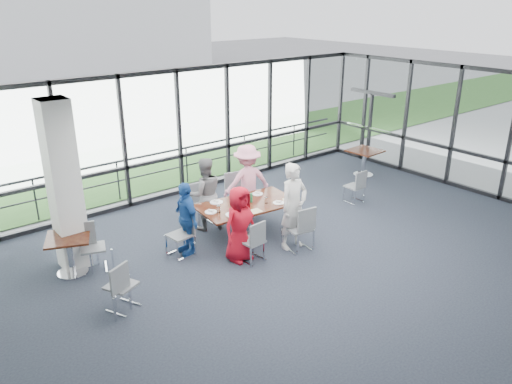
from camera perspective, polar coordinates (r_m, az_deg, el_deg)
floor at (r=9.71m, az=7.29°, el=-8.45°), size 12.00×10.00×0.02m
ceiling at (r=8.59m, az=8.29°, el=10.49°), size 12.00×10.00×0.04m
curtain_wall_back at (r=12.79m, az=-8.76°, el=6.66°), size 12.00×0.10×3.20m
curtain_wall_right at (r=13.86m, az=25.24°, el=6.00°), size 0.10×10.00×3.20m
exit_door at (r=15.90m, az=12.86°, el=7.21°), size 0.12×1.60×2.10m
structural_column at (r=9.64m, az=-21.08°, el=0.57°), size 0.50×0.50×3.20m
apron at (r=17.57m, az=-16.88°, el=4.52°), size 80.00×70.00×0.02m
grass_strip at (r=15.80m, az=-14.03°, el=3.08°), size 80.00×5.00×0.01m
hangar_main at (r=39.12m, az=-25.05°, el=16.82°), size 24.00×10.00×6.00m
guard_rail at (r=13.60m, az=-9.80°, el=2.65°), size 12.00×0.06×0.06m
main_table at (r=10.52m, az=-1.03°, el=-1.89°), size 2.17×1.36×0.75m
side_table_left at (r=9.73m, az=-20.62°, el=-5.52°), size 1.00×1.00×0.75m
side_table_right at (r=14.56m, az=12.33°, el=4.25°), size 0.88×0.88×0.75m
diner_near_left at (r=9.53m, az=-1.87°, el=-3.69°), size 0.78×0.55×1.51m
diner_near_right at (r=9.99m, az=4.32°, el=-1.65°), size 0.65×0.48×1.79m
diner_far_left at (r=10.86m, az=-5.88°, el=-0.23°), size 0.91×0.73×1.63m
diner_far_right at (r=11.38m, az=-1.00°, el=1.19°), size 1.23×0.84×1.73m
diner_end at (r=9.89m, az=-7.99°, el=-2.98°), size 0.58×0.93×1.49m
chair_main_nl at (r=9.62m, az=-0.44°, el=-5.63°), size 0.44×0.44×0.84m
chair_main_nr at (r=10.07m, az=4.84°, el=-4.18°), size 0.51×0.51×0.92m
chair_main_fl at (r=11.23m, az=-6.35°, el=-1.52°), size 0.45×0.45×0.90m
chair_main_fr at (r=11.69m, az=-1.71°, el=-0.27°), size 0.58×0.58×0.97m
chair_main_end at (r=9.94m, az=-8.69°, el=-4.90°), size 0.47×0.47×0.86m
chair_spare_la at (r=8.49m, az=-15.17°, el=-10.28°), size 0.57×0.57×0.88m
chair_spare_lb at (r=9.79m, az=-18.14°, el=-6.08°), size 0.57×0.57×0.91m
chair_spare_r at (r=12.61m, az=11.19°, el=0.62°), size 0.41×0.41×0.82m
plate_nl at (r=9.94m, az=-2.70°, el=-2.60°), size 0.28×0.28×0.01m
plate_nr at (r=10.50m, az=2.59°, el=-1.24°), size 0.24×0.24×0.01m
plate_fl at (r=10.55m, az=-4.55°, el=-1.17°), size 0.28×0.28×0.01m
plate_fr at (r=10.96m, az=0.17°, el=-0.22°), size 0.24×0.24×0.01m
plate_end at (r=10.09m, az=-5.18°, el=-2.28°), size 0.25×0.25×0.01m
tumbler_a at (r=10.11m, az=-1.54°, el=-1.76°), size 0.07×0.07×0.14m
tumbler_b at (r=10.47m, az=1.17°, el=-0.95°), size 0.06×0.06×0.13m
tumbler_c at (r=10.72m, az=-1.67°, el=-0.37°), size 0.07×0.07×0.15m
tumbler_d at (r=10.04m, az=-4.29°, el=-1.96°), size 0.08×0.08×0.15m
menu_a at (r=10.08m, az=-0.21°, el=-2.23°), size 0.32×0.23×0.00m
menu_b at (r=10.67m, az=3.85°, el=-0.92°), size 0.35×0.33×0.00m
menu_c at (r=10.83m, az=-1.34°, el=-0.52°), size 0.37×0.35×0.00m
condiment_caddy at (r=10.55m, az=-1.23°, el=-1.03°), size 0.10×0.07×0.04m
ketchup_bottle at (r=10.50m, az=-1.30°, el=-0.75°), size 0.06×0.06×0.18m
green_bottle at (r=10.51m, az=-0.53°, el=-0.66°), size 0.05×0.05×0.20m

